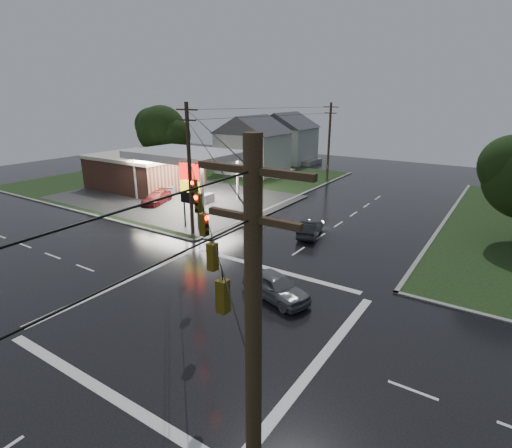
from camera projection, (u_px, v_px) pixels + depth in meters
The scene contains 14 objects.
ground at pixel (206, 313), 22.10m from camera, with size 120.00×120.00×0.00m, color black.
grass_nw at pixel (184, 180), 56.32m from camera, with size 36.00×36.00×0.08m, color black.
gas_station at pixel (150, 169), 50.37m from camera, with size 26.20×18.00×5.60m.
pylon_sign at pixel (190, 185), 34.68m from camera, with size 2.00×0.35×6.00m.
utility_pole_nw at pixel (190, 169), 32.83m from camera, with size 2.20×0.32×11.00m.
utility_pole_se at pixel (254, 407), 7.81m from camera, with size 2.20×0.32×11.00m.
utility_pole_n at pixel (329, 140), 55.54m from camera, with size 2.20×0.32×10.50m.
traffic_signals at pixel (201, 200), 20.06m from camera, with size 26.87×26.87×1.47m.
house_near at pixel (253, 144), 60.27m from camera, with size 11.05×8.48×8.60m.
house_far at pixel (286, 137), 70.32m from camera, with size 11.05×8.48×8.60m.
tree_nw_behind at pixel (162, 131), 61.68m from camera, with size 8.93×7.60×10.00m.
car_north at pixel (310, 228), 33.94m from camera, with size 1.48×4.25×1.40m, color black.
car_crossing at pixel (276, 286), 23.49m from camera, with size 1.87×4.64×1.58m, color slate.
car_pump at pixel (157, 198), 43.92m from camera, with size 1.90×4.67×1.36m, color #5A1514.
Camera 1 is at (13.01, -14.75, 11.56)m, focal length 28.00 mm.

